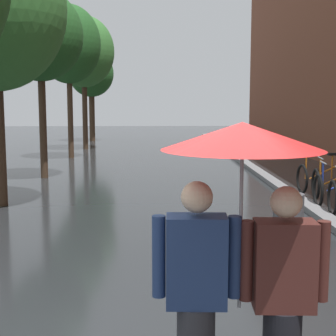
{
  "coord_description": "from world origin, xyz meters",
  "views": [
    {
      "loc": [
        0.11,
        -3.57,
        2.18
      ],
      "look_at": [
        0.27,
        2.65,
        1.35
      ],
      "focal_mm": 54.14,
      "sensor_mm": 36.0,
      "label": 1
    }
  ],
  "objects_px": {
    "street_tree_3": "(69,45)",
    "street_tree_4": "(84,52)",
    "street_tree_2": "(40,36)",
    "couple_under_umbrella": "(241,230)",
    "street_tree_5": "(91,74)",
    "litter_bin": "(288,222)",
    "parked_bicycle_7": "(323,178)"
  },
  "relations": [
    {
      "from": "street_tree_2",
      "to": "street_tree_3",
      "type": "bearing_deg",
      "value": 90.59
    },
    {
      "from": "street_tree_2",
      "to": "couple_under_umbrella",
      "type": "height_order",
      "value": "street_tree_2"
    },
    {
      "from": "street_tree_2",
      "to": "street_tree_3",
      "type": "height_order",
      "value": "street_tree_3"
    },
    {
      "from": "street_tree_2",
      "to": "street_tree_5",
      "type": "relative_size",
      "value": 1.07
    },
    {
      "from": "street_tree_4",
      "to": "couple_under_umbrella",
      "type": "relative_size",
      "value": 2.88
    },
    {
      "from": "litter_bin",
      "to": "street_tree_4",
      "type": "bearing_deg",
      "value": 107.81
    },
    {
      "from": "street_tree_4",
      "to": "litter_bin",
      "type": "bearing_deg",
      "value": -72.19
    },
    {
      "from": "street_tree_3",
      "to": "street_tree_5",
      "type": "distance_m",
      "value": 8.21
    },
    {
      "from": "street_tree_2",
      "to": "street_tree_4",
      "type": "xyz_separation_m",
      "value": [
        0.01,
        8.59,
        0.37
      ]
    },
    {
      "from": "street_tree_2",
      "to": "litter_bin",
      "type": "bearing_deg",
      "value": -54.74
    },
    {
      "from": "street_tree_2",
      "to": "street_tree_3",
      "type": "distance_m",
      "value": 4.98
    },
    {
      "from": "street_tree_5",
      "to": "couple_under_umbrella",
      "type": "distance_m",
      "value": 24.64
    },
    {
      "from": "street_tree_2",
      "to": "couple_under_umbrella",
      "type": "distance_m",
      "value": 11.96
    },
    {
      "from": "street_tree_3",
      "to": "street_tree_5",
      "type": "xyz_separation_m",
      "value": [
        -0.19,
        8.18,
        -0.66
      ]
    },
    {
      "from": "street_tree_4",
      "to": "couple_under_umbrella",
      "type": "xyz_separation_m",
      "value": [
        3.69,
        -19.66,
        -2.96
      ]
    },
    {
      "from": "street_tree_2",
      "to": "street_tree_4",
      "type": "distance_m",
      "value": 8.6
    },
    {
      "from": "street_tree_3",
      "to": "street_tree_4",
      "type": "bearing_deg",
      "value": 89.07
    },
    {
      "from": "street_tree_3",
      "to": "litter_bin",
      "type": "height_order",
      "value": "street_tree_3"
    },
    {
      "from": "couple_under_umbrella",
      "to": "litter_bin",
      "type": "height_order",
      "value": "couple_under_umbrella"
    },
    {
      "from": "street_tree_2",
      "to": "litter_bin",
      "type": "xyz_separation_m",
      "value": [
        5.07,
        -7.17,
        -3.51
      ]
    },
    {
      "from": "street_tree_3",
      "to": "couple_under_umbrella",
      "type": "relative_size",
      "value": 2.79
    },
    {
      "from": "street_tree_4",
      "to": "couple_under_umbrella",
      "type": "height_order",
      "value": "street_tree_4"
    },
    {
      "from": "street_tree_3",
      "to": "street_tree_5",
      "type": "bearing_deg",
      "value": 91.33
    },
    {
      "from": "street_tree_4",
      "to": "parked_bicycle_7",
      "type": "bearing_deg",
      "value": -57.58
    },
    {
      "from": "street_tree_3",
      "to": "parked_bicycle_7",
      "type": "height_order",
      "value": "street_tree_3"
    },
    {
      "from": "street_tree_3",
      "to": "parked_bicycle_7",
      "type": "bearing_deg",
      "value": -46.57
    },
    {
      "from": "parked_bicycle_7",
      "to": "litter_bin",
      "type": "bearing_deg",
      "value": -114.05
    },
    {
      "from": "street_tree_3",
      "to": "street_tree_4",
      "type": "distance_m",
      "value": 3.62
    },
    {
      "from": "couple_under_umbrella",
      "to": "litter_bin",
      "type": "bearing_deg",
      "value": 70.66
    },
    {
      "from": "street_tree_3",
      "to": "parked_bicycle_7",
      "type": "xyz_separation_m",
      "value": [
        7.16,
        -7.57,
        -3.86
      ]
    },
    {
      "from": "street_tree_3",
      "to": "street_tree_5",
      "type": "relative_size",
      "value": 1.18
    },
    {
      "from": "couple_under_umbrella",
      "to": "parked_bicycle_7",
      "type": "bearing_deg",
      "value": 68.08
    }
  ]
}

